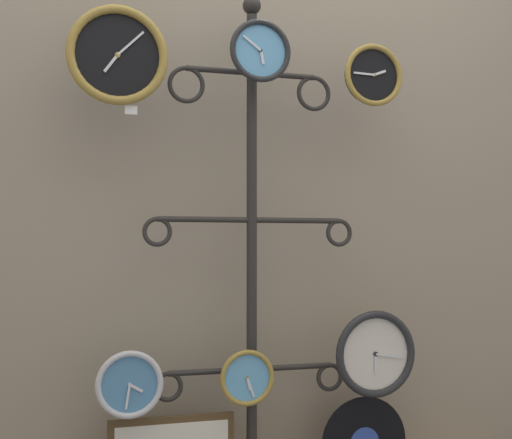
# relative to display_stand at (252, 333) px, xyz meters

# --- Properties ---
(shop_wall) EXTENTS (4.40, 0.04, 2.80)m
(shop_wall) POSITION_rel_display_stand_xyz_m (0.00, 0.16, 0.77)
(shop_wall) COLOR gray
(shop_wall) RESTS_ON ground_plane
(display_stand) EXTENTS (0.76, 0.37, 1.81)m
(display_stand) POSITION_rel_display_stand_xyz_m (0.00, 0.00, 0.00)
(display_stand) COLOR #282623
(display_stand) RESTS_ON ground_plane
(clock_top_left) EXTENTS (0.32, 0.04, 0.32)m
(clock_top_left) POSITION_rel_display_stand_xyz_m (-0.48, -0.09, 0.91)
(clock_top_left) COLOR black
(clock_top_center) EXTENTS (0.21, 0.04, 0.21)m
(clock_top_center) POSITION_rel_display_stand_xyz_m (-0.01, -0.11, 0.96)
(clock_top_center) COLOR #60A8DB
(clock_top_right) EXTENTS (0.23, 0.04, 0.23)m
(clock_top_right) POSITION_rel_display_stand_xyz_m (0.43, -0.09, 0.91)
(clock_top_right) COLOR black
(clock_bottom_left) EXTENTS (0.22, 0.04, 0.22)m
(clock_bottom_left) POSITION_rel_display_stand_xyz_m (-0.43, -0.08, -0.14)
(clock_bottom_left) COLOR #4C84B2
(clock_bottom_center) EXTENTS (0.19, 0.04, 0.19)m
(clock_bottom_center) POSITION_rel_display_stand_xyz_m (-0.04, -0.07, -0.14)
(clock_bottom_center) COLOR #60A8DB
(clock_bottom_right) EXTENTS (0.30, 0.04, 0.30)m
(clock_bottom_right) POSITION_rel_display_stand_xyz_m (0.42, -0.09, -0.08)
(clock_bottom_right) COLOR silver
(price_tag_upper) EXTENTS (0.04, 0.00, 0.03)m
(price_tag_upper) POSITION_rel_display_stand_xyz_m (-0.43, -0.09, 0.74)
(price_tag_upper) COLOR white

